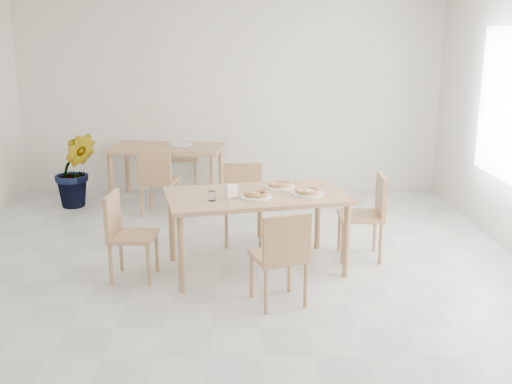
{
  "coord_description": "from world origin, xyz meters",
  "views": [
    {
      "loc": [
        0.3,
        -5.1,
        2.18
      ],
      "look_at": [
        0.35,
        0.37,
        0.77
      ],
      "focal_mm": 42.0,
      "sensor_mm": 36.0,
      "label": 1
    }
  ],
  "objects_px": {
    "chair_south": "(282,252)",
    "chair_east": "(369,210)",
    "napkin_holder": "(232,192)",
    "plate_mushroom": "(307,193)",
    "plate_margherita": "(279,187)",
    "potted_plant": "(76,170)",
    "tumbler_b": "(212,196)",
    "second_table": "(167,153)",
    "chair_west": "(125,230)",
    "chair_north": "(243,197)",
    "pizza_mushroom": "(308,191)",
    "tumbler_a": "(229,192)",
    "main_table": "(256,201)",
    "pizza_margherita": "(279,184)",
    "chair_back_n": "(182,152)",
    "pizza_pepperoni": "(256,194)",
    "plate_pepperoni": "(256,196)",
    "plate_empty": "(181,144)",
    "chair_back_s": "(157,177)"
  },
  "relations": [
    {
      "from": "second_table",
      "to": "tumbler_b",
      "type": "bearing_deg",
      "value": -68.25
    },
    {
      "from": "plate_margherita",
      "to": "tumbler_b",
      "type": "bearing_deg",
      "value": -142.63
    },
    {
      "from": "plate_pepperoni",
      "to": "pizza_margherita",
      "type": "height_order",
      "value": "pizza_margherita"
    },
    {
      "from": "chair_east",
      "to": "plate_mushroom",
      "type": "height_order",
      "value": "chair_east"
    },
    {
      "from": "chair_north",
      "to": "pizza_mushroom",
      "type": "bearing_deg",
      "value": -56.47
    },
    {
      "from": "pizza_pepperoni",
      "to": "plate_empty",
      "type": "height_order",
      "value": "pizza_pepperoni"
    },
    {
      "from": "chair_east",
      "to": "second_table",
      "type": "xyz_separation_m",
      "value": [
        -2.32,
        2.24,
        0.16
      ]
    },
    {
      "from": "chair_south",
      "to": "tumbler_a",
      "type": "xyz_separation_m",
      "value": [
        -0.46,
        0.74,
        0.32
      ]
    },
    {
      "from": "plate_margherita",
      "to": "potted_plant",
      "type": "height_order",
      "value": "potted_plant"
    },
    {
      "from": "chair_north",
      "to": "pizza_mushroom",
      "type": "xyz_separation_m",
      "value": [
        0.62,
        -0.87,
        0.29
      ]
    },
    {
      "from": "pizza_mushroom",
      "to": "pizza_pepperoni",
      "type": "bearing_deg",
      "value": -167.6
    },
    {
      "from": "pizza_pepperoni",
      "to": "plate_pepperoni",
      "type": "bearing_deg",
      "value": 0.0
    },
    {
      "from": "tumbler_b",
      "to": "second_table",
      "type": "xyz_separation_m",
      "value": [
        -0.79,
        2.77,
        -0.13
      ]
    },
    {
      "from": "tumbler_b",
      "to": "second_table",
      "type": "bearing_deg",
      "value": 105.84
    },
    {
      "from": "chair_back_n",
      "to": "plate_empty",
      "type": "distance_m",
      "value": 0.68
    },
    {
      "from": "pizza_margherita",
      "to": "tumbler_b",
      "type": "bearing_deg",
      "value": -142.63
    },
    {
      "from": "second_table",
      "to": "potted_plant",
      "type": "bearing_deg",
      "value": -159.11
    },
    {
      "from": "pizza_mushroom",
      "to": "pizza_pepperoni",
      "type": "distance_m",
      "value": 0.5
    },
    {
      "from": "main_table",
      "to": "chair_east",
      "type": "height_order",
      "value": "chair_east"
    },
    {
      "from": "chair_north",
      "to": "plate_mushroom",
      "type": "height_order",
      "value": "chair_north"
    },
    {
      "from": "chair_south",
      "to": "chair_east",
      "type": "distance_m",
      "value": 1.47
    },
    {
      "from": "main_table",
      "to": "pizza_mushroom",
      "type": "height_order",
      "value": "pizza_mushroom"
    },
    {
      "from": "tumbler_a",
      "to": "chair_west",
      "type": "bearing_deg",
      "value": -172.65
    },
    {
      "from": "plate_pepperoni",
      "to": "pizza_pepperoni",
      "type": "xyz_separation_m",
      "value": [
        0.0,
        0.0,
        0.02
      ]
    },
    {
      "from": "chair_west",
      "to": "chair_back_n",
      "type": "relative_size",
      "value": 0.9
    },
    {
      "from": "main_table",
      "to": "potted_plant",
      "type": "relative_size",
      "value": 1.87
    },
    {
      "from": "main_table",
      "to": "potted_plant",
      "type": "xyz_separation_m",
      "value": [
        -2.35,
        2.22,
        -0.18
      ]
    },
    {
      "from": "plate_margherita",
      "to": "chair_north",
      "type": "bearing_deg",
      "value": 121.56
    },
    {
      "from": "potted_plant",
      "to": "pizza_pepperoni",
      "type": "bearing_deg",
      "value": -45.0
    },
    {
      "from": "tumbler_a",
      "to": "main_table",
      "type": "bearing_deg",
      "value": 25.44
    },
    {
      "from": "chair_north",
      "to": "chair_back_n",
      "type": "height_order",
      "value": "chair_back_n"
    },
    {
      "from": "potted_plant",
      "to": "chair_north",
      "type": "bearing_deg",
      "value": -31.85
    },
    {
      "from": "pizza_pepperoni",
      "to": "chair_back_s",
      "type": "relative_size",
      "value": 0.3
    },
    {
      "from": "chair_south",
      "to": "chair_east",
      "type": "bearing_deg",
      "value": -148.23
    },
    {
      "from": "plate_pepperoni",
      "to": "pizza_pepperoni",
      "type": "bearing_deg",
      "value": 0.0
    },
    {
      "from": "plate_margherita",
      "to": "plate_mushroom",
      "type": "xyz_separation_m",
      "value": [
        0.25,
        -0.27,
        0.0
      ]
    },
    {
      "from": "chair_west",
      "to": "napkin_holder",
      "type": "height_order",
      "value": "napkin_holder"
    },
    {
      "from": "chair_west",
      "to": "tumbler_b",
      "type": "xyz_separation_m",
      "value": [
        0.81,
        0.0,
        0.32
      ]
    },
    {
      "from": "main_table",
      "to": "plate_pepperoni",
      "type": "xyz_separation_m",
      "value": [
        -0.0,
        -0.13,
        0.08
      ]
    },
    {
      "from": "plate_margherita",
      "to": "napkin_holder",
      "type": "bearing_deg",
      "value": -138.88
    },
    {
      "from": "chair_south",
      "to": "pizza_margherita",
      "type": "xyz_separation_m",
      "value": [
        0.03,
        1.1,
        0.3
      ]
    },
    {
      "from": "chair_south",
      "to": "chair_north",
      "type": "xyz_separation_m",
      "value": [
        -0.34,
        1.7,
        0.02
      ]
    },
    {
      "from": "chair_north",
      "to": "second_table",
      "type": "relative_size",
      "value": 0.54
    },
    {
      "from": "pizza_margherita",
      "to": "pizza_pepperoni",
      "type": "height_order",
      "value": "same"
    },
    {
      "from": "main_table",
      "to": "chair_south",
      "type": "bearing_deg",
      "value": -89.73
    },
    {
      "from": "chair_south",
      "to": "chair_back_n",
      "type": "bearing_deg",
      "value": -92.06
    },
    {
      "from": "chair_west",
      "to": "napkin_holder",
      "type": "relative_size",
      "value": 6.47
    },
    {
      "from": "napkin_holder",
      "to": "plate_mushroom",
      "type": "bearing_deg",
      "value": -18.02
    },
    {
      "from": "plate_margherita",
      "to": "second_table",
      "type": "height_order",
      "value": "plate_margherita"
    },
    {
      "from": "chair_south",
      "to": "potted_plant",
      "type": "distance_m",
      "value": 4.0
    }
  ]
}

